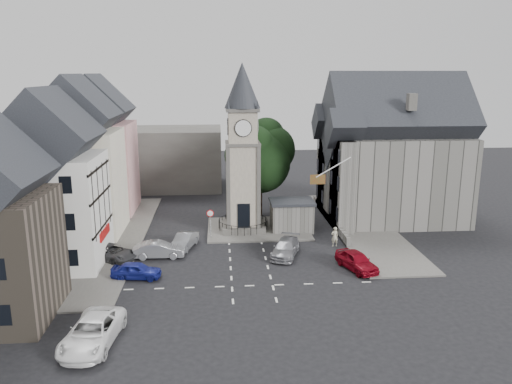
{
  "coord_description": "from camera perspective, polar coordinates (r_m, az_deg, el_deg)",
  "views": [
    {
      "loc": [
        -2.29,
        -39.57,
        15.32
      ],
      "look_at": [
        1.07,
        5.0,
        4.59
      ],
      "focal_mm": 35.0,
      "sensor_mm": 36.0,
      "label": 1
    }
  ],
  "objects": [
    {
      "name": "car_west_silver",
      "position": [
        43.3,
        -11.03,
        -6.48
      ],
      "size": [
        4.29,
        1.55,
        1.41
      ],
      "primitive_type": "imported",
      "rotation": [
        0.0,
        0.0,
        1.58
      ],
      "color": "#95979C",
      "rests_on": "ground"
    },
    {
      "name": "car_island_east",
      "position": [
        43.01,
        3.4,
        -6.4
      ],
      "size": [
        3.38,
        5.14,
        1.38
      ],
      "primitive_type": "imported",
      "rotation": [
        0.0,
        0.0,
        -0.33
      ],
      "color": "gray",
      "rests_on": "ground"
    },
    {
      "name": "central_island",
      "position": [
        50.09,
        0.24,
        -4.21
      ],
      "size": [
        10.0,
        8.0,
        0.16
      ],
      "primitive_type": "cube",
      "color": "#595651",
      "rests_on": "ground"
    },
    {
      "name": "car_west_grey",
      "position": [
        43.8,
        -16.29,
        -6.62
      ],
      "size": [
        5.12,
        4.4,
        1.31
      ],
      "primitive_type": "imported",
      "rotation": [
        0.0,
        0.0,
        0.99
      ],
      "color": "#333436",
      "rests_on": "ground"
    },
    {
      "name": "terrace_pink",
      "position": [
        57.78,
        -17.52,
        4.18
      ],
      "size": [
        8.1,
        7.6,
        12.8
      ],
      "color": "#CE918E",
      "rests_on": "ground"
    },
    {
      "name": "flagpole",
      "position": [
        45.53,
        8.84,
        2.82
      ],
      "size": [
        3.68,
        0.1,
        2.74
      ],
      "color": "white",
      "rests_on": "ground"
    },
    {
      "name": "car_west_blue",
      "position": [
        39.49,
        -13.52,
        -8.71
      ],
      "size": [
        3.93,
        1.97,
        1.28
      ],
      "primitive_type": "imported",
      "rotation": [
        0.0,
        0.0,
        1.45
      ],
      "color": "navy",
      "rests_on": "ground"
    },
    {
      "name": "van_sw_white",
      "position": [
        31.22,
        -18.2,
        -14.98
      ],
      "size": [
        3.23,
        5.9,
        1.57
      ],
      "primitive_type": "imported",
      "rotation": [
        0.0,
        0.0,
        -0.11
      ],
      "color": "white",
      "rests_on": "ground"
    },
    {
      "name": "town_tree",
      "position": [
        53.4,
        0.35,
        4.51
      ],
      "size": [
        7.2,
        7.2,
        10.8
      ],
      "color": "black",
      "rests_on": "ground"
    },
    {
      "name": "backdrop_west",
      "position": [
        69.19,
        -12.34,
        3.78
      ],
      "size": [
        20.0,
        10.0,
        8.0
      ],
      "primitive_type": "cube",
      "color": "#4C4944",
      "rests_on": "ground"
    },
    {
      "name": "pedestrian",
      "position": [
        45.67,
        8.98,
        -5.06
      ],
      "size": [
        0.73,
        0.55,
        1.82
      ],
      "primitive_type": "imported",
      "rotation": [
        0.0,
        0.0,
        3.33
      ],
      "color": "#BBB69B",
      "rests_on": "ground"
    },
    {
      "name": "pavement_west",
      "position": [
        49.12,
        -16.14,
        -5.13
      ],
      "size": [
        6.0,
        30.0,
        0.14
      ],
      "primitive_type": "cube",
      "color": "#595651",
      "rests_on": "ground"
    },
    {
      "name": "terrace_tudor",
      "position": [
        42.7,
        -22.22,
        0.14
      ],
      "size": [
        8.1,
        7.6,
        12.0
      ],
      "color": "silver",
      "rests_on": "ground"
    },
    {
      "name": "warning_sign_post",
      "position": [
        46.93,
        -5.25,
        -3.01
      ],
      "size": [
        0.7,
        0.19,
        2.85
      ],
      "color": "black",
      "rests_on": "ground"
    },
    {
      "name": "car_island_silver",
      "position": [
        45.16,
        -8.19,
        -5.55
      ],
      "size": [
        2.56,
        4.36,
        1.36
      ],
      "primitive_type": "imported",
      "rotation": [
        0.0,
        0.0,
        -0.29
      ],
      "color": "gray",
      "rests_on": "ground"
    },
    {
      "name": "stone_shelter",
      "position": [
        49.55,
        4.09,
        -2.67
      ],
      "size": [
        4.3,
        3.3,
        3.08
      ],
      "color": "#5C5B55",
      "rests_on": "ground"
    },
    {
      "name": "east_boundary_wall",
      "position": [
        53.01,
        8.4,
        -2.94
      ],
      "size": [
        0.4,
        16.0,
        0.9
      ],
      "primitive_type": "cube",
      "color": "#5C5B55",
      "rests_on": "ground"
    },
    {
      "name": "car_east_red",
      "position": [
        40.82,
        11.42,
        -7.7
      ],
      "size": [
        3.06,
        4.69,
        1.48
      ],
      "primitive_type": "imported",
      "rotation": [
        0.0,
        0.0,
        0.33
      ],
      "color": "maroon",
      "rests_on": "ground"
    },
    {
      "name": "pavement_east",
      "position": [
        51.95,
        11.89,
        -3.86
      ],
      "size": [
        6.0,
        26.0,
        0.14
      ],
      "primitive_type": "cube",
      "color": "#595651",
      "rests_on": "ground"
    },
    {
      "name": "road_markings",
      "position": [
        37.42,
        -0.43,
        -10.65
      ],
      "size": [
        20.0,
        8.0,
        0.01
      ],
      "primitive_type": "cube",
      "color": "silver",
      "rests_on": "ground"
    },
    {
      "name": "east_building",
      "position": [
        54.39,
        14.98,
        3.46
      ],
      "size": [
        14.4,
        11.4,
        12.6
      ],
      "color": "#5C5B55",
      "rests_on": "ground"
    },
    {
      "name": "terrace_cream",
      "position": [
        50.13,
        -19.54,
        2.69
      ],
      "size": [
        8.1,
        7.6,
        12.8
      ],
      "color": "#F0E9C9",
      "rests_on": "ground"
    },
    {
      "name": "clock_tower",
      "position": [
        48.15,
        -1.54,
        4.9
      ],
      "size": [
        4.86,
        4.86,
        16.25
      ],
      "color": "#4C4944",
      "rests_on": "ground"
    },
    {
      "name": "ground",
      "position": [
        42.49,
        -0.94,
        -7.63
      ],
      "size": [
        120.0,
        120.0,
        0.0
      ],
      "primitive_type": "plane",
      "color": "black",
      "rests_on": "ground"
    }
  ]
}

